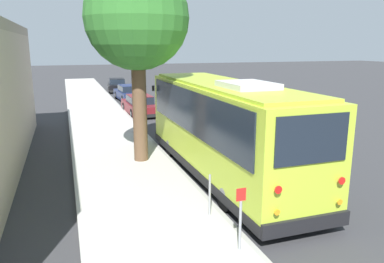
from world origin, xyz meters
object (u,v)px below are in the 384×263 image
at_px(parked_sedan_navy, 129,93).
at_px(parked_sedan_maroon, 139,105).
at_px(sign_post_far, 210,195).
at_px(street_tree, 136,12).
at_px(fire_hydrant, 136,124).
at_px(parked_sedan_black, 117,85).
at_px(shuttle_bus, 222,124).
at_px(sign_post_near, 240,218).

bearing_deg(parked_sedan_navy, parked_sedan_maroon, 173.60).
xyz_separation_m(parked_sedan_navy, sign_post_far, (-22.39, 1.63, 0.10)).
bearing_deg(street_tree, fire_hydrant, -8.66).
relative_size(parked_sedan_maroon, sign_post_far, 4.17).
xyz_separation_m(parked_sedan_maroon, parked_sedan_black, (13.19, -0.29, 0.01)).
bearing_deg(parked_sedan_black, shuttle_bus, -174.89).
distance_m(parked_sedan_navy, parked_sedan_black, 6.88).
distance_m(shuttle_bus, parked_sedan_navy, 19.26).
relative_size(street_tree, sign_post_near, 5.47).
distance_m(shuttle_bus, fire_hydrant, 7.46).
xyz_separation_m(parked_sedan_navy, sign_post_near, (-24.17, 1.63, 0.27)).
bearing_deg(fire_hydrant, sign_post_far, -179.99).
distance_m(sign_post_far, fire_hydrant, 10.32).
bearing_deg(fire_hydrant, sign_post_near, -179.99).
bearing_deg(street_tree, parked_sedan_black, -5.53).
distance_m(sign_post_near, fire_hydrant, 12.10).
bearing_deg(parked_sedan_black, street_tree, 179.29).
xyz_separation_m(shuttle_bus, fire_hydrant, (7.15, 1.70, -1.28)).
bearing_deg(parked_sedan_maroon, parked_sedan_black, -2.66).
xyz_separation_m(parked_sedan_black, fire_hydrant, (-18.95, 1.57, -0.04)).
xyz_separation_m(parked_sedan_black, street_tree, (-23.76, 2.30, 5.07)).
bearing_deg(parked_sedan_navy, shuttle_bus, 177.05).
bearing_deg(parked_sedan_navy, street_tree, 168.87).
bearing_deg(shuttle_bus, sign_post_far, 151.35).
xyz_separation_m(parked_sedan_navy, street_tree, (-16.89, 2.37, 5.05)).
bearing_deg(fire_hydrant, shuttle_bus, -166.63).
bearing_deg(shuttle_bus, fire_hydrant, 12.92).
distance_m(shuttle_bus, sign_post_near, 5.32).
height_order(parked_sedan_navy, fire_hydrant, parked_sedan_navy).
relative_size(sign_post_far, fire_hydrant, 1.38).
relative_size(parked_sedan_maroon, parked_sedan_navy, 0.99).
distance_m(shuttle_bus, parked_sedan_maroon, 12.98).
bearing_deg(sign_post_near, parked_sedan_black, -2.89).
distance_m(parked_sedan_black, sign_post_near, 31.09).
height_order(shuttle_bus, parked_sedan_black, shuttle_bus).
height_order(street_tree, sign_post_near, street_tree).
height_order(parked_sedan_black, sign_post_far, parked_sedan_black).
relative_size(parked_sedan_navy, parked_sedan_black, 1.08).
height_order(parked_sedan_maroon, sign_post_far, sign_post_far).
relative_size(parked_sedan_navy, sign_post_far, 4.23).
bearing_deg(sign_post_near, fire_hydrant, 0.01).
xyz_separation_m(parked_sedan_maroon, sign_post_near, (-17.86, 1.27, 0.30)).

